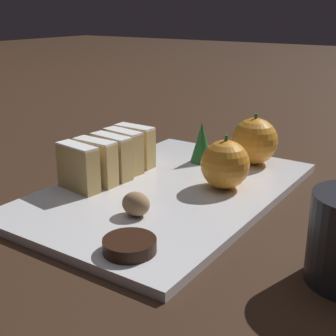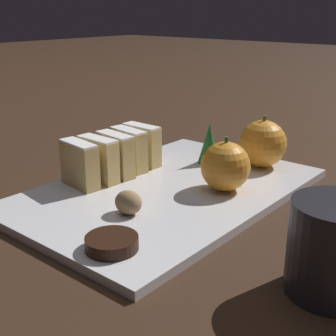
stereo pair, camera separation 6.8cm
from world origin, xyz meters
name	(u,v)px [view 1 (the left image)]	position (x,y,z in m)	size (l,w,h in m)	color
ground_plane	(168,195)	(0.00, 0.00, 0.00)	(6.00, 6.00, 0.00)	#382316
serving_platter	(168,191)	(0.00, 0.00, 0.01)	(0.30, 0.45, 0.01)	white
stollen_slice_front	(78,168)	(-0.10, -0.08, 0.05)	(0.07, 0.03, 0.07)	tan
stollen_slice_second	(96,162)	(-0.10, -0.05, 0.05)	(0.07, 0.03, 0.07)	tan
stollen_slice_third	(111,157)	(-0.10, -0.01, 0.05)	(0.07, 0.03, 0.07)	tan
stollen_slice_fourth	(123,151)	(-0.10, 0.02, 0.05)	(0.07, 0.03, 0.07)	tan
stollen_slice_fifth	(135,146)	(-0.10, 0.05, 0.05)	(0.07, 0.03, 0.07)	tan
orange_near	(254,141)	(0.06, 0.17, 0.05)	(0.08, 0.08, 0.09)	orange
orange_far	(225,164)	(0.07, 0.05, 0.05)	(0.07, 0.07, 0.08)	orange
walnut	(136,204)	(0.02, -0.10, 0.03)	(0.04, 0.03, 0.03)	#9E7A51
chocolate_cookie	(130,245)	(0.07, -0.18, 0.02)	(0.06, 0.06, 0.01)	black
evergreen_sprig	(202,142)	(-0.02, 0.13, 0.05)	(0.04, 0.04, 0.07)	#23662D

